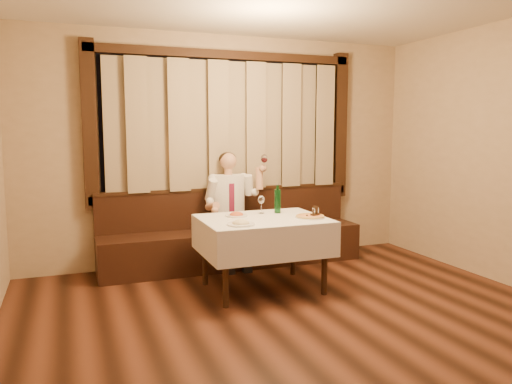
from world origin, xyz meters
name	(u,v)px	position (x,y,z in m)	size (l,w,h in m)	color
room	(294,148)	(0.00, 0.97, 1.50)	(5.01, 6.01, 2.81)	black
banquette	(232,240)	(0.00, 2.72, 0.31)	(3.20, 0.61, 0.94)	black
dining_table	(263,228)	(0.00, 1.70, 0.65)	(1.27, 0.97, 0.76)	black
pizza	(310,216)	(0.45, 1.53, 0.77)	(0.31, 0.31, 0.03)	white
pasta_red	(236,213)	(-0.22, 1.89, 0.79)	(0.23, 0.23, 0.08)	white
pasta_cream	(241,221)	(-0.34, 1.42, 0.79)	(0.27, 0.27, 0.09)	white
green_bottle	(278,201)	(0.26, 1.92, 0.89)	(0.07, 0.07, 0.32)	#12541F
table_wine_glass	(261,201)	(0.08, 1.94, 0.90)	(0.07, 0.07, 0.20)	white
cruet_caddy	(316,213)	(0.53, 1.56, 0.80)	(0.12, 0.09, 0.12)	black
seated_man	(231,201)	(-0.04, 2.63, 0.81)	(0.75, 0.56, 1.38)	black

